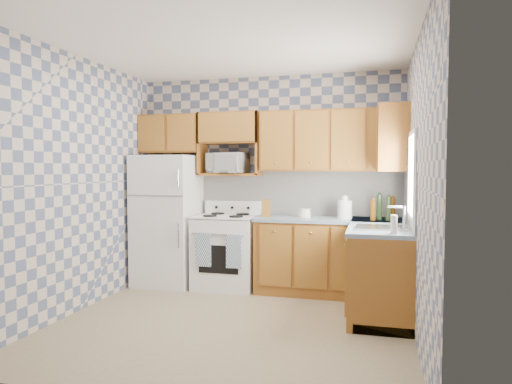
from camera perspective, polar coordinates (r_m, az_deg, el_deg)
floor at (r=4.65m, az=-3.03°, el=-16.05°), size 3.40×3.40×0.00m
back_wall at (r=5.94m, az=1.59°, el=1.38°), size 3.40×0.02×2.70m
right_wall at (r=4.21m, az=19.55°, el=0.55°), size 0.02×3.20×2.70m
backsplash_back at (r=5.86m, az=5.38°, el=-0.12°), size 2.60×0.02×0.56m
backsplash_right at (r=5.01m, az=18.61°, el=-0.79°), size 0.02×1.60×0.56m
refrigerator at (r=6.07m, az=-11.01°, el=-3.46°), size 0.75×0.70×1.68m
stove_body at (r=5.85m, az=-3.67°, el=-7.52°), size 0.76×0.65×0.90m
cooktop at (r=5.79m, az=-3.69°, el=-3.08°), size 0.76×0.65×0.02m
backguard at (r=6.04m, az=-2.88°, el=-1.92°), size 0.76×0.08×0.17m
dish_towel_left at (r=5.58m, az=-6.60°, el=-7.21°), size 0.19×0.02×0.40m
dish_towel_right at (r=5.45m, az=-2.78°, el=-7.43°), size 0.19×0.02×0.40m
base_cabinets_back at (r=5.62m, az=9.19°, el=-8.10°), size 1.75×0.60×0.88m
base_cabinets_right at (r=5.11m, az=15.18°, el=-9.29°), size 0.60×1.60×0.88m
countertop_back at (r=5.54m, az=9.22°, el=-3.43°), size 1.77×0.63×0.04m
countertop_right at (r=5.03m, az=15.19°, el=-4.16°), size 0.63×1.60×0.04m
upper_cabinets_back at (r=5.66m, az=9.44°, el=6.33°), size 1.75×0.33×0.74m
upper_cabinets_fridge at (r=6.22m, az=-10.50°, el=7.12°), size 0.82×0.33×0.50m
upper_cabinets_right at (r=5.45m, az=16.76°, el=6.37°), size 0.33×0.70×0.74m
microwave_shelf at (r=5.91m, az=-3.22°, el=2.20°), size 0.80×0.33×0.03m
microwave at (r=5.88m, az=-3.59°, el=3.62°), size 0.54×0.42×0.26m
sink at (r=4.68m, az=15.31°, el=-4.38°), size 0.48×0.40×0.03m
window at (r=4.65m, az=18.91°, el=2.01°), size 0.02×0.66×0.86m
bottle_0 at (r=5.47m, az=15.15°, el=-1.85°), size 0.06×0.06×0.29m
bottle_1 at (r=5.41m, az=16.21°, el=-2.02°), size 0.06×0.06×0.27m
bottle_2 at (r=5.51m, az=16.70°, el=-2.03°), size 0.06×0.06×0.25m
bottle_3 at (r=5.39m, az=14.41°, el=-2.22°), size 0.06×0.06×0.23m
knife_block at (r=5.60m, az=1.26°, el=-2.03°), size 0.12×0.12×0.21m
electric_kettle at (r=5.54m, az=11.04°, el=-2.13°), size 0.17×0.17×0.21m
food_containers at (r=5.59m, az=6.08°, el=-2.62°), size 0.16×0.16×0.10m
soap_bottle at (r=4.36m, az=16.86°, el=-3.88°), size 0.06×0.06×0.17m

